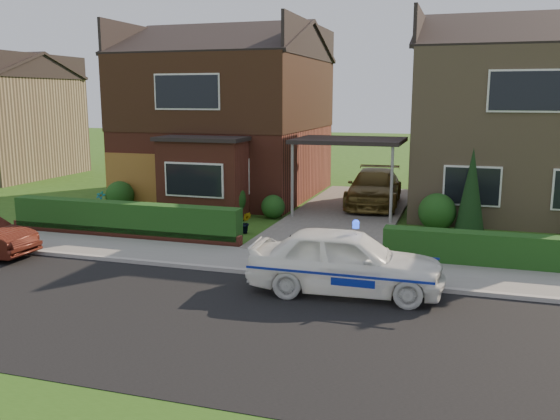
% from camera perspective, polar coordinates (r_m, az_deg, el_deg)
% --- Properties ---
extents(ground, '(120.00, 120.00, 0.00)m').
position_cam_1_polar(ground, '(11.44, -4.21, -10.90)').
color(ground, '#274E14').
rests_on(ground, ground).
extents(road, '(60.00, 6.00, 0.02)m').
position_cam_1_polar(road, '(11.44, -4.21, -10.90)').
color(road, black).
rests_on(road, ground).
extents(kerb, '(60.00, 0.16, 0.12)m').
position_cam_1_polar(kerb, '(14.14, 0.36, -6.31)').
color(kerb, '#9E9993').
rests_on(kerb, ground).
extents(sidewalk, '(60.00, 2.00, 0.10)m').
position_cam_1_polar(sidewalk, '(15.10, 1.53, -5.22)').
color(sidewalk, slate).
rests_on(sidewalk, ground).
extents(driveway, '(3.80, 12.00, 0.12)m').
position_cam_1_polar(driveway, '(21.64, 6.54, -0.31)').
color(driveway, '#666059').
rests_on(driveway, ground).
extents(house_left, '(7.50, 9.53, 7.25)m').
position_cam_1_polar(house_left, '(25.69, -4.96, 9.90)').
color(house_left, brown).
rests_on(house_left, ground).
extents(house_right, '(7.50, 8.06, 7.25)m').
position_cam_1_polar(house_right, '(23.93, 22.08, 8.73)').
color(house_right, '#917959').
rests_on(house_right, ground).
extents(carport_link, '(3.80, 3.00, 2.77)m').
position_cam_1_polar(carport_link, '(21.25, 6.67, 6.54)').
color(carport_link, black).
rests_on(carport_link, ground).
extents(garage_door, '(2.20, 0.10, 2.10)m').
position_cam_1_polar(garage_door, '(23.49, -14.10, 2.76)').
color(garage_door, brown).
rests_on(garage_door, ground).
extents(dwarf_wall, '(7.70, 0.25, 0.36)m').
position_cam_1_polar(dwarf_wall, '(18.48, -14.98, -2.18)').
color(dwarf_wall, brown).
rests_on(dwarf_wall, ground).
extents(hedge_left, '(7.50, 0.55, 0.90)m').
position_cam_1_polar(hedge_left, '(18.64, -14.71, -2.62)').
color(hedge_left, '#123A14').
rests_on(hedge_left, ground).
extents(hedge_right, '(7.50, 0.55, 0.80)m').
position_cam_1_polar(hedge_right, '(15.90, 23.49, -5.50)').
color(hedge_right, '#123A14').
rests_on(hedge_right, ground).
extents(shrub_left_far, '(1.08, 1.08, 1.08)m').
position_cam_1_polar(shrub_left_far, '(23.32, -15.16, 1.38)').
color(shrub_left_far, '#123A14').
rests_on(shrub_left_far, ground).
extents(shrub_left_mid, '(1.32, 1.32, 1.32)m').
position_cam_1_polar(shrub_left_mid, '(21.05, -5.07, 1.06)').
color(shrub_left_mid, '#123A14').
rests_on(shrub_left_mid, ground).
extents(shrub_left_near, '(0.84, 0.84, 0.84)m').
position_cam_1_polar(shrub_left_near, '(20.83, -0.67, 0.32)').
color(shrub_left_near, '#123A14').
rests_on(shrub_left_near, ground).
extents(shrub_right_near, '(1.20, 1.20, 1.20)m').
position_cam_1_polar(shrub_right_near, '(19.62, 14.89, -0.17)').
color(shrub_right_near, '#123A14').
rests_on(shrub_right_near, ground).
extents(conifer_a, '(0.90, 0.90, 2.60)m').
position_cam_1_polar(conifer_a, '(19.29, 17.92, 1.59)').
color(conifer_a, black).
rests_on(conifer_a, ground).
extents(police_car, '(3.88, 4.32, 1.60)m').
position_cam_1_polar(police_car, '(12.97, 6.34, -4.93)').
color(police_car, white).
rests_on(police_car, ground).
extents(driveway_car, '(2.14, 4.76, 1.36)m').
position_cam_1_polar(driveway_car, '(22.91, 9.06, 2.12)').
color(driveway_car, brown).
rests_on(driveway_car, driveway).
extents(potted_plant_a, '(0.39, 0.28, 0.72)m').
position_cam_1_polar(potted_plant_a, '(23.21, -16.84, 0.80)').
color(potted_plant_a, gray).
rests_on(potted_plant_a, ground).
extents(potted_plant_b, '(0.46, 0.43, 0.68)m').
position_cam_1_polar(potted_plant_b, '(18.56, -3.36, -1.26)').
color(potted_plant_b, gray).
rests_on(potted_plant_b, ground).
extents(potted_plant_c, '(0.58, 0.58, 0.76)m').
position_cam_1_polar(potted_plant_c, '(20.88, -6.19, 0.17)').
color(potted_plant_c, gray).
rests_on(potted_plant_c, ground).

